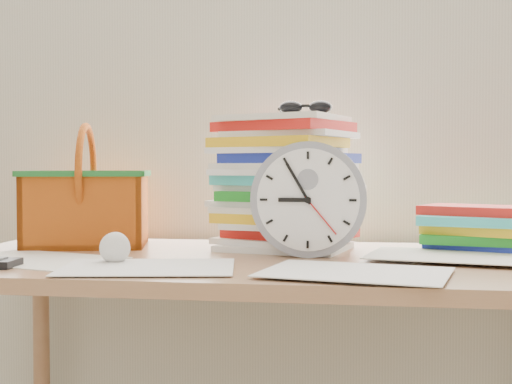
% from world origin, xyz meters
% --- Properties ---
extents(curtain, '(2.40, 0.01, 2.50)m').
position_xyz_m(curtain, '(0.00, 1.98, 1.30)').
color(curtain, beige).
rests_on(curtain, room_shell).
extents(desk, '(1.40, 0.70, 0.75)m').
position_xyz_m(desk, '(0.00, 1.60, 0.68)').
color(desk, '#936645').
rests_on(desk, ground).
extents(paper_stack, '(0.39, 0.35, 0.31)m').
position_xyz_m(paper_stack, '(0.03, 1.76, 0.91)').
color(paper_stack, white).
rests_on(paper_stack, desk).
extents(clock, '(0.25, 0.05, 0.25)m').
position_xyz_m(clock, '(0.10, 1.63, 0.87)').
color(clock, gray).
rests_on(clock, desk).
extents(sunglasses, '(0.14, 0.12, 0.03)m').
position_xyz_m(sunglasses, '(0.09, 1.70, 1.08)').
color(sunglasses, black).
rests_on(sunglasses, paper_stack).
extents(book_stack, '(0.31, 0.27, 0.11)m').
position_xyz_m(book_stack, '(0.45, 1.77, 0.80)').
color(book_stack, white).
rests_on(book_stack, desk).
extents(basket, '(0.34, 0.29, 0.30)m').
position_xyz_m(basket, '(-0.46, 1.76, 0.90)').
color(basket, '#CA5B13').
rests_on(basket, desk).
extents(crumpled_ball, '(0.06, 0.06, 0.06)m').
position_xyz_m(crumpled_ball, '(-0.28, 1.46, 0.78)').
color(crumpled_ball, white).
rests_on(crumpled_ball, desk).
extents(scattered_papers, '(1.26, 0.42, 0.02)m').
position_xyz_m(scattered_papers, '(0.00, 1.60, 0.76)').
color(scattered_papers, white).
rests_on(scattered_papers, desk).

